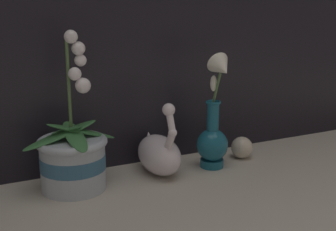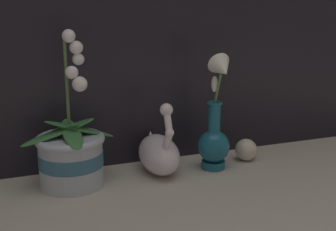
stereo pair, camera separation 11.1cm
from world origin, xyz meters
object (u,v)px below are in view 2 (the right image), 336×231
at_px(orchid_potted_plant, 71,153).
at_px(swan_figurine, 157,152).
at_px(glass_sphere, 246,150).
at_px(blue_vase, 215,131).

height_order(orchid_potted_plant, swan_figurine, orchid_potted_plant).
distance_m(orchid_potted_plant, glass_sphere, 0.52).
xyz_separation_m(orchid_potted_plant, blue_vase, (0.39, -0.03, 0.02)).
xyz_separation_m(orchid_potted_plant, glass_sphere, (0.51, 0.01, -0.05)).
bearing_deg(orchid_potted_plant, glass_sphere, 0.60).
xyz_separation_m(blue_vase, glass_sphere, (0.12, 0.03, -0.08)).
relative_size(orchid_potted_plant, swan_figurine, 1.90).
bearing_deg(glass_sphere, orchid_potted_plant, -179.40).
bearing_deg(orchid_potted_plant, blue_vase, -3.74).
xyz_separation_m(orchid_potted_plant, swan_figurine, (0.23, 0.00, -0.03)).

